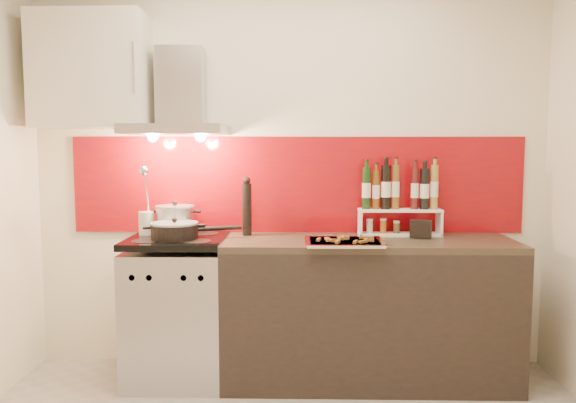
{
  "coord_description": "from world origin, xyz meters",
  "views": [
    {
      "loc": [
        0.07,
        -2.36,
        1.47
      ],
      "look_at": [
        0.0,
        0.95,
        1.15
      ],
      "focal_mm": 35.0,
      "sensor_mm": 36.0,
      "label": 1
    }
  ],
  "objects_px": {
    "saute_pan": "(176,231)",
    "counter": "(368,310)",
    "pepper_mill": "(247,207)",
    "baking_tray": "(344,242)",
    "range_stove": "(178,310)",
    "stock_pot": "(175,219)"
  },
  "relations": [
    {
      "from": "pepper_mill",
      "to": "counter",
      "type": "bearing_deg",
      "value": -10.81
    },
    {
      "from": "counter",
      "to": "saute_pan",
      "type": "xyz_separation_m",
      "value": [
        -1.19,
        -0.07,
        0.51
      ]
    },
    {
      "from": "pepper_mill",
      "to": "saute_pan",
      "type": "bearing_deg",
      "value": -152.67
    },
    {
      "from": "saute_pan",
      "to": "baking_tray",
      "type": "bearing_deg",
      "value": -6.45
    },
    {
      "from": "counter",
      "to": "pepper_mill",
      "type": "bearing_deg",
      "value": 169.19
    },
    {
      "from": "range_stove",
      "to": "saute_pan",
      "type": "distance_m",
      "value": 0.52
    },
    {
      "from": "saute_pan",
      "to": "baking_tray",
      "type": "height_order",
      "value": "saute_pan"
    },
    {
      "from": "pepper_mill",
      "to": "baking_tray",
      "type": "bearing_deg",
      "value": -28.68
    },
    {
      "from": "range_stove",
      "to": "stock_pot",
      "type": "relative_size",
      "value": 3.62
    },
    {
      "from": "counter",
      "to": "pepper_mill",
      "type": "distance_m",
      "value": 1.01
    },
    {
      "from": "saute_pan",
      "to": "baking_tray",
      "type": "distance_m",
      "value": 1.03
    },
    {
      "from": "range_stove",
      "to": "saute_pan",
      "type": "relative_size",
      "value": 1.67
    },
    {
      "from": "range_stove",
      "to": "stock_pot",
      "type": "height_order",
      "value": "stock_pot"
    },
    {
      "from": "range_stove",
      "to": "counter",
      "type": "bearing_deg",
      "value": 0.23
    },
    {
      "from": "counter",
      "to": "saute_pan",
      "type": "distance_m",
      "value": 1.3
    },
    {
      "from": "stock_pot",
      "to": "saute_pan",
      "type": "xyz_separation_m",
      "value": [
        0.05,
        -0.22,
        -0.04
      ]
    },
    {
      "from": "pepper_mill",
      "to": "baking_tray",
      "type": "distance_m",
      "value": 0.71
    },
    {
      "from": "range_stove",
      "to": "pepper_mill",
      "type": "xyz_separation_m",
      "value": [
        0.43,
        0.15,
        0.64
      ]
    },
    {
      "from": "saute_pan",
      "to": "counter",
      "type": "bearing_deg",
      "value": 3.28
    },
    {
      "from": "counter",
      "to": "stock_pot",
      "type": "relative_size",
      "value": 7.16
    },
    {
      "from": "range_stove",
      "to": "saute_pan",
      "type": "xyz_separation_m",
      "value": [
        0.01,
        -0.06,
        0.52
      ]
    },
    {
      "from": "counter",
      "to": "baking_tray",
      "type": "height_order",
      "value": "baking_tray"
    }
  ]
}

